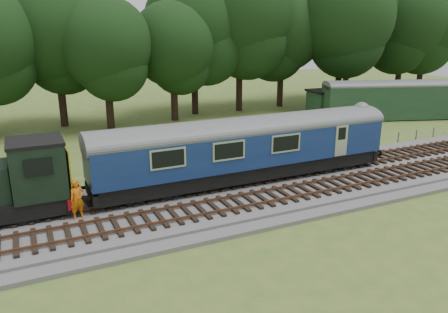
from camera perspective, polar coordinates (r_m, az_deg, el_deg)
ground at (r=25.73m, az=7.28°, el=-4.27°), size 120.00×120.00×0.00m
ballast at (r=25.67m, az=7.30°, el=-3.91°), size 70.00×7.00×0.35m
track_north at (r=26.71m, az=5.71°, el=-2.48°), size 67.20×2.40×0.21m
track_south at (r=24.35m, az=9.34°, el=-4.56°), size 67.20×2.40×0.21m
fence at (r=29.39m, az=2.59°, el=-1.46°), size 64.00×0.12×1.00m
tree_line at (r=45.08m, az=-7.89°, el=4.83°), size 70.00×8.00×18.00m
dmu_railcar at (r=25.34m, az=2.92°, el=1.71°), size 18.05×2.86×3.88m
worker at (r=21.79m, az=-18.61°, el=-5.30°), size 0.80×0.63×1.93m
parked_coach at (r=47.86m, az=21.74°, el=7.14°), size 15.21×7.30×3.87m
shed at (r=47.40m, az=13.13°, el=6.83°), size 3.67×3.67×2.72m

